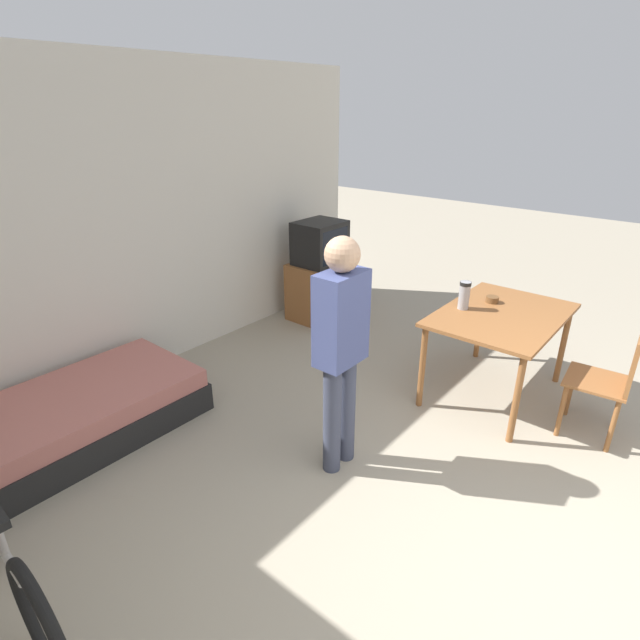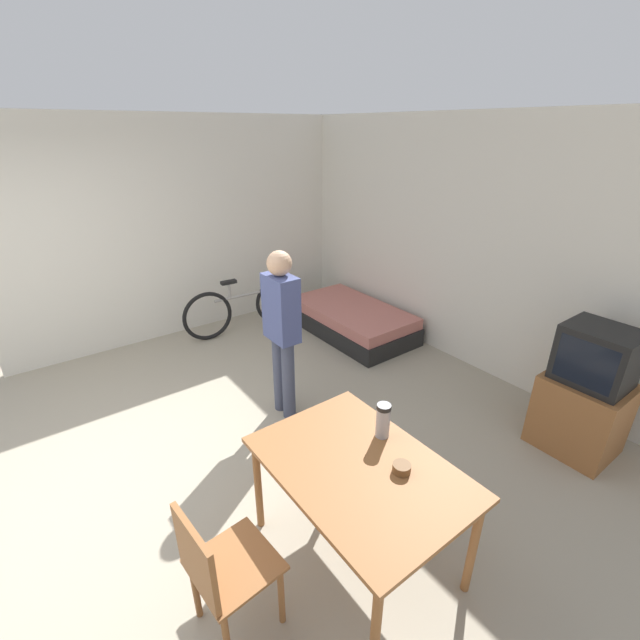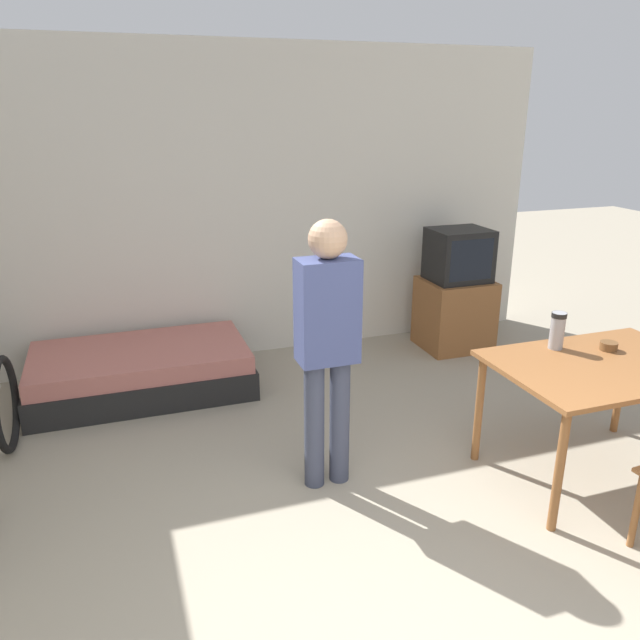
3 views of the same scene
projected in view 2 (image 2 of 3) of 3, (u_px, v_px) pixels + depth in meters
The scene contains 11 objects.
ground_plane at pixel (99, 489), 3.29m from camera, with size 20.00×20.00×0.00m, color #9E937F.
wall_back at pixel (448, 241), 4.87m from camera, with size 5.73×0.06×2.70m.
wall_left at pixel (200, 227), 5.54m from camera, with size 0.06×4.91×2.70m.
daybed at pixel (352, 320), 5.73m from camera, with size 1.70×0.94×0.37m.
tv at pixel (585, 396), 3.53m from camera, with size 0.61×0.55×1.13m.
dining_table at pixel (359, 476), 2.51m from camera, with size 1.25×0.88×0.75m.
wooden_chair at pixel (219, 568), 2.17m from camera, with size 0.45×0.45×0.87m.
bicycle at pixel (244, 307), 5.72m from camera, with size 0.14×1.66×0.74m.
person_standing at pixel (282, 325), 3.79m from camera, with size 0.34×0.22×1.61m.
thermos_flask at pixel (383, 419), 2.67m from camera, with size 0.09×0.09×0.23m.
mate_bowl at pixel (402, 468), 2.43m from camera, with size 0.11×0.11×0.05m.
Camera 2 is at (2.98, -0.10, 2.54)m, focal length 24.00 mm.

